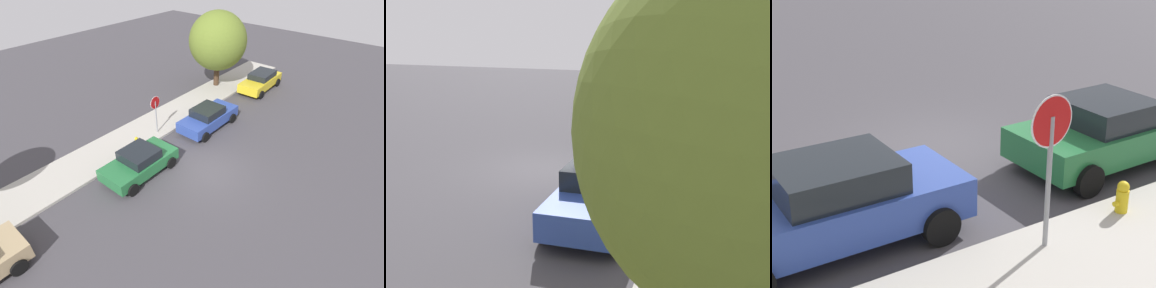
% 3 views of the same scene
% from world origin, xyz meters
% --- Properties ---
extents(ground_plane, '(60.00, 60.00, 0.00)m').
position_xyz_m(ground_plane, '(0.00, 0.00, 0.00)').
color(ground_plane, '#423F44').
extents(sidewalk_curb, '(32.00, 2.85, 0.14)m').
position_xyz_m(sidewalk_curb, '(0.00, 5.58, 0.07)').
color(sidewalk_curb, '#B2ADA3').
rests_on(sidewalk_curb, ground_plane).
extents(stop_sign, '(0.80, 0.08, 2.58)m').
position_xyz_m(stop_sign, '(0.89, 4.75, 1.78)').
color(stop_sign, gray).
rests_on(stop_sign, ground_plane).
extents(parked_car_blue, '(4.35, 1.98, 1.46)m').
position_xyz_m(parked_car_blue, '(3.56, 2.76, 0.74)').
color(parked_car_blue, '#2D479E').
rests_on(parked_car_blue, ground_plane).
extents(parked_car_green, '(3.98, 2.14, 1.43)m').
position_xyz_m(parked_car_green, '(-2.38, 2.73, 0.72)').
color(parked_car_green, '#236B38').
rests_on(parked_car_green, ground_plane).
extents(parked_car_tan, '(3.92, 2.05, 1.46)m').
position_xyz_m(parked_car_tan, '(-10.47, 2.82, 0.75)').
color(parked_car_tan, tan).
rests_on(parked_car_tan, ground_plane).
extents(street_tree_near_corner, '(2.82, 2.82, 5.18)m').
position_xyz_m(street_tree_near_corner, '(-10.71, 6.48, 4.01)').
color(street_tree_near_corner, '#513823').
rests_on(street_tree_near_corner, ground_plane).
extents(fire_hydrant, '(0.30, 0.22, 0.72)m').
position_xyz_m(fire_hydrant, '(-0.92, 4.63, 0.36)').
color(fire_hydrant, gold).
rests_on(fire_hydrant, ground_plane).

